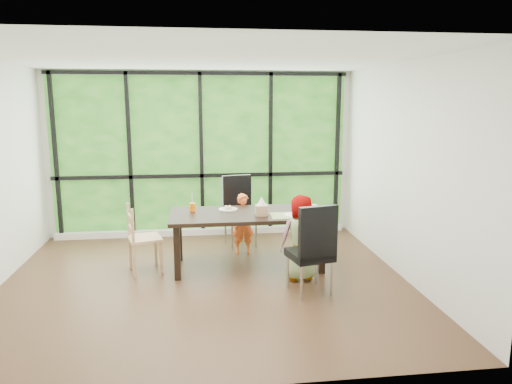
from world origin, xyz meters
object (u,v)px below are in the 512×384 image
Objects in this scene: chair_interior_leather at (310,248)px; child_older at (301,238)px; plate_far at (228,209)px; plate_near at (294,215)px; dining_table at (248,240)px; white_mug at (315,208)px; tissue_box at (262,210)px; green_cup at (316,212)px; child_toddler at (243,224)px; orange_cup at (192,207)px; chair_end_beech at (145,238)px; chair_window_leather at (240,212)px.

chair_interior_leather and child_older have the same top height.
plate_near is at bearing -27.97° from plate_far.
dining_table is 1.01m from white_mug.
green_cup is at bearing -11.64° from tissue_box.
chair_interior_leather reaches higher than child_toddler.
child_toddler is at bearing -80.86° from chair_interior_leather.
tissue_box is (-0.76, -0.19, 0.03)m from white_mug.
child_older is at bearing -119.12° from white_mug.
dining_table is at bearing 161.02° from green_cup.
orange_cup is (-0.73, -0.39, 0.36)m from child_toddler.
plate_far is (-0.87, 1.17, 0.22)m from chair_interior_leather.
child_older is (1.97, -0.52, 0.09)m from chair_end_beech.
dining_table is 0.50m from tissue_box.
chair_interior_leather is 0.43m from child_older.
plate_near is 1.56× the size of tissue_box.
chair_window_leather is at bearing 116.08° from plate_near.
child_older is at bearing -41.23° from dining_table.
white_mug is at bearing 78.31° from green_cup.
chair_window_leather is at bearing 90.43° from dining_table.
green_cup is at bearing -24.56° from plate_far.
dining_table is at bearing -70.11° from chair_interior_leather.
chair_end_beech is 2.04m from child_older.
child_toddler is at bearing 55.80° from plate_far.
chair_interior_leather is 1.00× the size of child_older.
chair_window_leather reaches higher than tissue_box.
dining_table is at bearing -105.19° from chair_end_beech.
plate_near is 2.15× the size of orange_cup.
chair_end_beech reaches higher than green_cup.
orange_cup is (-0.73, 0.18, 0.43)m from dining_table.
chair_window_leather is at bearing 98.85° from tissue_box.
chair_window_leather reaches higher than plate_far.
chair_end_beech is 1.00× the size of child_toddler.
orange_cup is at bearing 163.26° from green_cup.
plate_near is at bearing -17.44° from orange_cup.
chair_end_beech is 1.18m from plate_far.
plate_near is 0.29m from green_cup.
plate_far is at bearing 3.06° from orange_cup.
orange_cup is at bearing -144.26° from chair_window_leather.
chair_end_beech reaches higher than orange_cup.
tissue_box is (0.17, -0.72, 0.37)m from child_toddler.
chair_interior_leather reaches higher than white_mug.
plate_near is 0.43m from white_mug.
child_older is 4.38× the size of plate_near.
chair_interior_leather is 1.21× the size of child_toddler.
plate_far is at bearing 138.79° from tissue_box.
chair_end_beech is 1.97m from plate_near.
orange_cup reaches higher than plate_near.
white_mug is at bearing 13.83° from tissue_box.
orange_cup is at bearing -88.30° from chair_end_beech.
green_cup is at bearing -67.12° from chair_window_leather.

